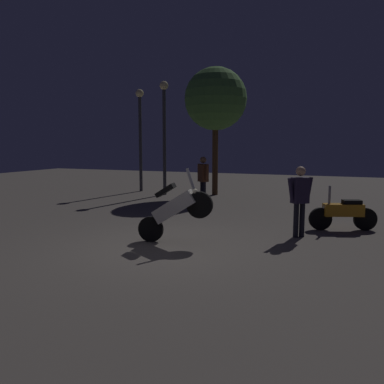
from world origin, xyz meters
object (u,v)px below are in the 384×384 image
at_px(motorcycle_white_foreground, 174,209).
at_px(person_rider_beside, 300,195).
at_px(streetlamp_far, 164,123).
at_px(motorcycle_orange_parked_left, 343,213).
at_px(person_bystander_far, 203,176).
at_px(streetlamp_near, 140,126).

height_order(motorcycle_white_foreground, person_rider_beside, motorcycle_white_foreground).
relative_size(person_rider_beside, streetlamp_far, 0.35).
height_order(motorcycle_white_foreground, streetlamp_far, streetlamp_far).
bearing_deg(streetlamp_far, motorcycle_white_foreground, -62.76).
height_order(motorcycle_white_foreground, motorcycle_orange_parked_left, motorcycle_white_foreground).
bearing_deg(streetlamp_far, person_rider_beside, -42.53).
distance_m(motorcycle_orange_parked_left, person_bystander_far, 5.24).
xyz_separation_m(motorcycle_orange_parked_left, streetlamp_near, (-8.59, 5.19, 2.48)).
relative_size(motorcycle_white_foreground, person_rider_beside, 1.02).
distance_m(person_rider_beside, streetlamp_far, 8.54).
bearing_deg(motorcycle_white_foreground, streetlamp_near, 117.36).
relative_size(motorcycle_orange_parked_left, streetlamp_far, 0.34).
height_order(motorcycle_orange_parked_left, person_rider_beside, person_rider_beside).
bearing_deg(streetlamp_near, person_rider_beside, -39.57).
relative_size(person_bystander_far, streetlamp_far, 0.36).
bearing_deg(streetlamp_near, streetlamp_far, -24.96).
xyz_separation_m(person_bystander_far, streetlamp_far, (-2.46, 2.01, 1.99)).
bearing_deg(person_bystander_far, streetlamp_far, 90.12).
bearing_deg(streetlamp_far, person_bystander_far, -39.33).
xyz_separation_m(person_rider_beside, person_bystander_far, (-3.66, 3.60, 0.05)).
bearing_deg(streetlamp_near, person_bystander_far, -34.34).
bearing_deg(motorcycle_orange_parked_left, streetlamp_near, -50.94).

